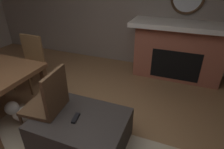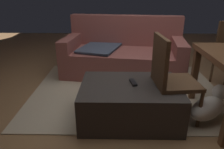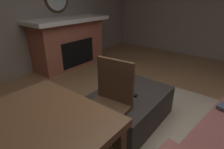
{
  "view_description": "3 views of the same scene",
  "coord_description": "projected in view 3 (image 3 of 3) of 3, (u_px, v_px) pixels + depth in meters",
  "views": [
    {
      "loc": [
        -1.14,
        1.03,
        1.83
      ],
      "look_at": [
        -0.36,
        -0.96,
        0.68
      ],
      "focal_mm": 29.56,
      "sensor_mm": 36.0,
      "label": 1
    },
    {
      "loc": [
        -0.37,
        -2.4,
        1.36
      ],
      "look_at": [
        -0.39,
        -0.9,
        0.75
      ],
      "focal_mm": 34.19,
      "sensor_mm": 36.0,
      "label": 2
    },
    {
      "loc": [
        1.48,
        0.72,
        1.53
      ],
      "look_at": [
        -0.14,
        -0.57,
        0.62
      ],
      "focal_mm": 29.09,
      "sensor_mm": 36.0,
      "label": 3
    }
  ],
  "objects": [
    {
      "name": "wall_back_fireplace_side",
      "position": [
        2.0,
        3.0,
        3.2
      ],
      "size": [
        7.85,
        0.12,
        2.83
      ],
      "primitive_type": "cube",
      "color": "gray",
      "rests_on": "ground"
    },
    {
      "name": "small_dog",
      "position": [
        76.0,
        145.0,
        1.77
      ],
      "size": [
        0.52,
        0.48,
        0.33
      ],
      "color": "silver",
      "rests_on": "ground"
    },
    {
      "name": "fireplace",
      "position": [
        69.0,
        42.0,
        4.13
      ],
      "size": [
        1.84,
        0.76,
        1.09
      ],
      "color": "#9E5642",
      "rests_on": "ground"
    },
    {
      "name": "ottoman_coffee_table",
      "position": [
        129.0,
        107.0,
        2.35
      ],
      "size": [
        1.06,
        0.77,
        0.41
      ],
      "primitive_type": "cube",
      "color": "#2D2826",
      "rests_on": "ground"
    },
    {
      "name": "floor",
      "position": [
        143.0,
        140.0,
        2.09
      ],
      "size": [
        8.94,
        8.94,
        0.0
      ],
      "primitive_type": "plane",
      "color": "olive"
    },
    {
      "name": "dining_chair_west",
      "position": [
        110.0,
        98.0,
        1.94
      ],
      "size": [
        0.48,
        0.48,
        0.93
      ],
      "color": "#513823",
      "rests_on": "ground"
    },
    {
      "name": "tv_remote",
      "position": [
        131.0,
        95.0,
        2.22
      ],
      "size": [
        0.08,
        0.17,
        0.02
      ],
      "primitive_type": "cube",
      "rotation": [
        0.0,
        0.0,
        0.19
      ],
      "color": "black",
      "rests_on": "ottoman_coffee_table"
    },
    {
      "name": "area_rug",
      "position": [
        177.0,
        142.0,
        2.05
      ],
      "size": [
        2.6,
        2.0,
        0.01
      ],
      "primitive_type": "cube",
      "color": "tan",
      "rests_on": "ground"
    }
  ]
}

